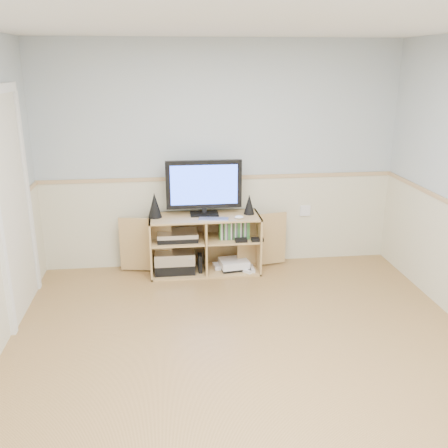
{
  "coord_description": "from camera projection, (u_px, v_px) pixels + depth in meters",
  "views": [
    {
      "loc": [
        -0.61,
        -3.2,
        2.26
      ],
      "look_at": [
        -0.08,
        1.2,
        0.81
      ],
      "focal_mm": 40.0,
      "sensor_mm": 36.0,
      "label": 1
    }
  ],
  "objects": [
    {
      "name": "room",
      "position": [
        245.0,
        216.0,
        3.52
      ],
      "size": [
        4.04,
        4.54,
        2.54
      ],
      "color": "tan",
      "rests_on": "ground"
    },
    {
      "name": "media_cabinet",
      "position": [
        205.0,
        242.0,
        5.59
      ],
      "size": [
        1.89,
        0.45,
        0.65
      ],
      "color": "tan",
      "rests_on": "floor"
    },
    {
      "name": "monitor",
      "position": [
        204.0,
        186.0,
        5.39
      ],
      "size": [
        0.82,
        0.18,
        0.61
      ],
      "color": "black",
      "rests_on": "media_cabinet"
    },
    {
      "name": "speaker_left",
      "position": [
        155.0,
        205.0,
        5.36
      ],
      "size": [
        0.15,
        0.15,
        0.27
      ],
      "primitive_type": "cone",
      "color": "black",
      "rests_on": "media_cabinet"
    },
    {
      "name": "speaker_right",
      "position": [
        249.0,
        204.0,
        5.48
      ],
      "size": [
        0.12,
        0.12,
        0.22
      ],
      "primitive_type": "cone",
      "color": "black",
      "rests_on": "media_cabinet"
    },
    {
      "name": "keyboard",
      "position": [
        214.0,
        219.0,
        5.32
      ],
      "size": [
        0.33,
        0.17,
        0.01
      ],
      "primitive_type": "cube",
      "rotation": [
        0.0,
        0.0,
        -0.15
      ],
      "color": "silver",
      "rests_on": "media_cabinet"
    },
    {
      "name": "mouse",
      "position": [
        239.0,
        217.0,
        5.35
      ],
      "size": [
        0.1,
        0.07,
        0.04
      ],
      "primitive_type": "ellipsoid",
      "rotation": [
        0.0,
        0.0,
        -0.09
      ],
      "color": "white",
      "rests_on": "media_cabinet"
    },
    {
      "name": "av_components",
      "position": [
        176.0,
        254.0,
        5.54
      ],
      "size": [
        0.52,
        0.33,
        0.47
      ],
      "color": "black",
      "rests_on": "media_cabinet"
    },
    {
      "name": "game_consoles",
      "position": [
        233.0,
        264.0,
        5.65
      ],
      "size": [
        0.46,
        0.3,
        0.11
      ],
      "color": "white",
      "rests_on": "media_cabinet"
    },
    {
      "name": "game_cases",
      "position": [
        234.0,
        230.0,
        5.51
      ],
      "size": [
        0.33,
        0.14,
        0.19
      ],
      "primitive_type": "cube",
      "color": "#3F8C3F",
      "rests_on": "media_cabinet"
    },
    {
      "name": "wall_outlet",
      "position": [
        305.0,
        211.0,
        5.82
      ],
      "size": [
        0.12,
        0.03,
        0.12
      ],
      "primitive_type": "cube",
      "color": "white",
      "rests_on": "wall_back"
    }
  ]
}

